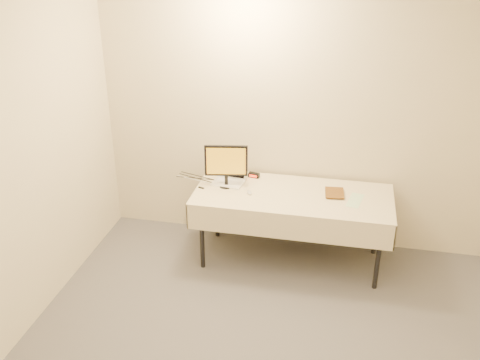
% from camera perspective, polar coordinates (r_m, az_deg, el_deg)
% --- Properties ---
extents(back_wall, '(4.00, 0.10, 2.70)m').
position_cam_1_polar(back_wall, '(5.24, 6.55, 6.72)').
color(back_wall, beige).
rests_on(back_wall, ground).
extents(table, '(1.86, 0.81, 0.74)m').
position_cam_1_polar(table, '(5.09, 5.65, -2.11)').
color(table, black).
rests_on(table, ground).
extents(laptop, '(0.33, 0.30, 0.20)m').
position_cam_1_polar(laptop, '(5.25, -1.10, 0.33)').
color(laptop, white).
rests_on(laptop, table).
extents(monitor, '(0.41, 0.17, 0.42)m').
position_cam_1_polar(monitor, '(5.08, -1.49, 1.85)').
color(monitor, black).
rests_on(monitor, table).
extents(book, '(0.17, 0.04, 0.23)m').
position_cam_1_polar(book, '(5.05, 9.16, -0.29)').
color(book, '#9A621C').
rests_on(book, table).
extents(alarm_clock, '(0.12, 0.07, 0.05)m').
position_cam_1_polar(alarm_clock, '(5.36, 1.49, 0.53)').
color(alarm_clock, black).
rests_on(alarm_clock, table).
extents(clicker, '(0.07, 0.10, 0.02)m').
position_cam_1_polar(clicker, '(5.04, 0.99, -1.33)').
color(clicker, '#BBBBBD').
rests_on(clicker, table).
extents(paper_form, '(0.17, 0.31, 0.00)m').
position_cam_1_polar(paper_form, '(5.03, 12.18, -2.13)').
color(paper_form, '#B8E2B3').
rests_on(paper_form, table).
extents(usb_dongle, '(0.06, 0.04, 0.01)m').
position_cam_1_polar(usb_dongle, '(5.15, -4.16, -0.82)').
color(usb_dongle, black).
rests_on(usb_dongle, table).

